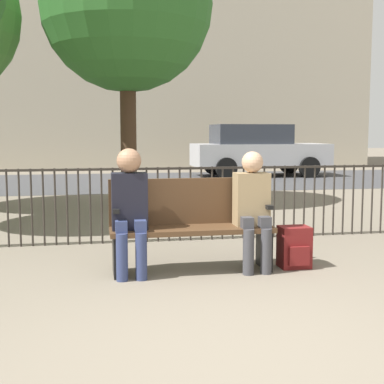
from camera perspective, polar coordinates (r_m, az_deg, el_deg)
ground_plane at (r=3.48m, az=6.54°, el=-17.12°), size 80.00×80.00×0.00m
park_bench at (r=5.38m, az=-0.15°, el=-3.19°), size 1.62×0.45×0.92m
seated_person_0 at (r=5.15m, az=-6.66°, el=-1.26°), size 0.34×0.39×1.23m
seated_person_1 at (r=5.37m, az=6.50°, el=-1.26°), size 0.34×0.39×1.20m
backpack at (r=5.61m, az=10.87°, el=-5.82°), size 0.31×0.28×0.43m
fence_railing at (r=6.78m, az=-2.46°, el=-0.61°), size 9.01×0.03×0.95m
tree_1 at (r=10.32m, az=-6.97°, el=19.08°), size 3.12×3.12×5.24m
street_surface at (r=15.14m, az=-6.81°, el=1.13°), size 24.00×6.00×0.01m
parked_car_0 at (r=16.96m, az=6.96°, el=4.53°), size 4.20×1.94×1.62m
building_facade at (r=23.53m, az=-8.32°, el=17.69°), size 20.00×6.00×12.02m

